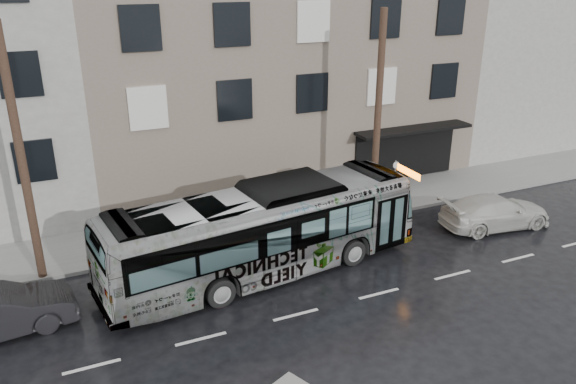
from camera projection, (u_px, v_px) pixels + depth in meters
name	position (u px, v px, depth m)	size (l,w,h in m)	color
ground	(267.00, 279.00, 20.52)	(120.00, 120.00, 0.00)	black
sidewalk	(226.00, 225.00, 24.65)	(90.00, 3.60, 0.15)	gray
building_taupe	(264.00, 67.00, 31.17)	(20.00, 12.00, 11.00)	#7B6E5F
building_filler	(524.00, 42.00, 38.13)	(18.00, 12.00, 12.00)	#ADACA4
utility_pole_front	(378.00, 117.00, 24.06)	(0.30, 0.30, 9.00)	#4A3225
utility_pole_rear	(21.00, 158.00, 18.79)	(0.30, 0.30, 9.00)	#4A3225
sign_post	(394.00, 185.00, 25.68)	(0.06, 0.06, 2.40)	slate
bus	(263.00, 232.00, 20.36)	(2.83, 12.09, 3.37)	#B2B2B2
white_sedan	(495.00, 212.00, 24.47)	(2.01, 4.94, 1.43)	beige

